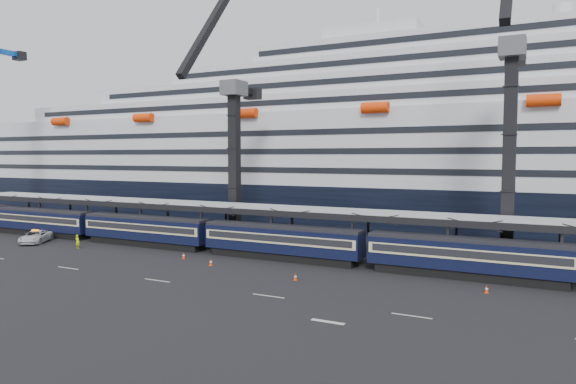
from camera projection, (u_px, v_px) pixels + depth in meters
name	position (u px, v px, depth m)	size (l,w,h in m)	color
ground	(310.00, 288.00, 45.70)	(260.00, 260.00, 0.00)	black
lane_markings	(382.00, 317.00, 37.39)	(111.00, 4.27, 0.02)	beige
train	(309.00, 243.00, 56.54)	(133.05, 3.00, 4.05)	black
canopy	(361.00, 214.00, 57.81)	(130.00, 6.25, 5.53)	#96999E
cruise_ship	(416.00, 153.00, 86.32)	(214.09, 28.84, 34.00)	black
crane_dark_near	(233.00, 155.00, 70.39)	(4.50, 17.75, 35.08)	#484B50
crane_dark_mid	(509.00, 141.00, 53.73)	(4.50, 18.24, 39.64)	#484B50
pickup_truck	(36.00, 237.00, 69.42)	(2.73, 5.92, 1.64)	silver
worker	(77.00, 242.00, 65.06)	(0.65, 0.43, 1.78)	#C3DD0B
traffic_cone_b	(184.00, 256.00, 58.67)	(0.37, 0.37, 0.74)	#F33907
traffic_cone_c	(211.00, 262.00, 54.98)	(0.39, 0.39, 0.77)	#F33907
traffic_cone_d	(295.00, 277.00, 48.47)	(0.34, 0.34, 0.69)	#F33907
traffic_cone_e	(487.00, 289.00, 43.98)	(0.35, 0.35, 0.70)	#F33907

